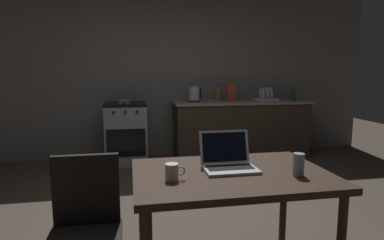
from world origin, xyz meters
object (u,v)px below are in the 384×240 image
at_px(chair, 85,224).
at_px(bottle, 293,93).
at_px(laptop, 228,162).
at_px(electric_kettle, 194,94).
at_px(drinking_glass, 298,165).
at_px(bottle_b, 218,93).
at_px(dining_table, 231,185).
at_px(stove_oven, 126,133).
at_px(cereal_box, 231,92).
at_px(coffee_mug, 172,172).
at_px(dish_rack, 266,97).
at_px(frying_pan, 124,101).

distance_m(chair, bottle, 4.19).
relative_size(laptop, electric_kettle, 1.35).
height_order(drinking_glass, bottle_b, bottle_b).
height_order(dining_table, laptop, laptop).
relative_size(stove_oven, cereal_box, 3.38).
xyz_separation_m(dining_table, electric_kettle, (0.38, 3.09, 0.33)).
bearing_deg(drinking_glass, laptop, 150.33).
distance_m(stove_oven, bottle_b, 1.55).
bearing_deg(laptop, cereal_box, 62.81).
bearing_deg(cereal_box, coffee_mug, -112.71).
bearing_deg(cereal_box, bottle_b, 161.93).
bearing_deg(dining_table, chair, -179.93).
xyz_separation_m(dish_rack, bottle_b, (-0.76, 0.08, 0.07)).
height_order(bottle, frying_pan, bottle).
height_order(bottle, bottle_b, bottle).
height_order(electric_kettle, bottle, bottle).
xyz_separation_m(dining_table, cereal_box, (0.97, 3.11, 0.35)).
distance_m(electric_kettle, coffee_mug, 3.27).
bearing_deg(drinking_glass, stove_oven, 107.38).
distance_m(laptop, bottle, 3.58).
xyz_separation_m(bottle, cereal_box, (-1.02, 0.07, 0.01)).
relative_size(bottle, drinking_glass, 1.98).
relative_size(cereal_box, dish_rack, 0.78).
bearing_deg(cereal_box, drinking_glass, -100.67).
xyz_separation_m(stove_oven, dish_rack, (2.20, 0.00, 0.50)).
xyz_separation_m(chair, laptop, (0.85, 0.06, 0.30)).
distance_m(chair, dish_rack, 3.93).
height_order(frying_pan, dish_rack, dish_rack).
relative_size(electric_kettle, cereal_box, 0.89).
bearing_deg(laptop, chair, 174.64).
bearing_deg(drinking_glass, coffee_mug, 175.73).
height_order(frying_pan, coffee_mug, frying_pan).
bearing_deg(dining_table, stove_oven, 101.92).
bearing_deg(dining_table, bottle, 56.78).
height_order(dining_table, dish_rack, dish_rack).
relative_size(dish_rack, bottle_b, 1.34).
distance_m(stove_oven, chair, 3.09).
bearing_deg(chair, bottle_b, 74.94).
relative_size(dining_table, cereal_box, 4.38).
height_order(dining_table, drinking_glass, drinking_glass).
bearing_deg(chair, dish_rack, 64.43).
height_order(chair, coffee_mug, chair).
distance_m(stove_oven, bottle, 2.70).
distance_m(bottle, bottle_b, 1.21).
bearing_deg(bottle, bottle_b, 173.83).
distance_m(chair, coffee_mug, 0.58).
bearing_deg(dish_rack, chair, -127.83).
height_order(coffee_mug, cereal_box, cereal_box).
bearing_deg(frying_pan, bottle, -0.42).
bearing_deg(bottle, cereal_box, 176.07).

